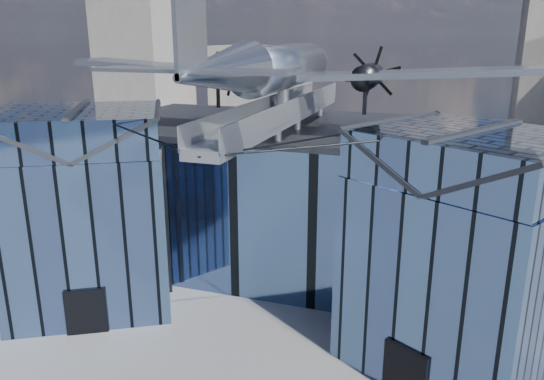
% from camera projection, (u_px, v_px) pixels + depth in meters
% --- Properties ---
extents(ground_plane, '(120.00, 120.00, 0.00)m').
position_uv_depth(ground_plane, '(261.00, 318.00, 30.66)').
color(ground_plane, gray).
extents(museum, '(32.88, 24.50, 17.60)m').
position_uv_depth(museum, '(291.00, 199.00, 34.36)').
color(museum, '#496594').
rests_on(museum, ground).
extents(bg_towers, '(77.00, 24.50, 26.00)m').
position_uv_depth(bg_towers, '(395.00, 77.00, 73.17)').
color(bg_towers, gray).
rests_on(bg_towers, ground).
extents(tree_plaza_w, '(3.44, 3.44, 4.68)m').
position_uv_depth(tree_plaza_w, '(40.00, 236.00, 34.42)').
color(tree_plaza_w, '#352215').
rests_on(tree_plaza_w, ground).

